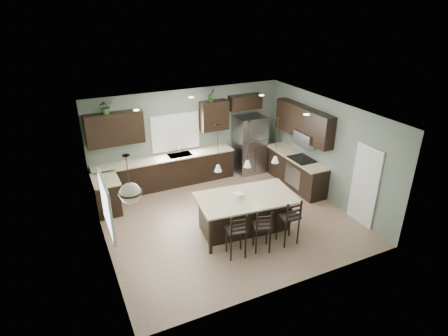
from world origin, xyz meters
The scene contains 32 objects.
ground centered at (0.00, 0.00, 0.00)m, with size 6.00×6.00×0.00m, color #9E8466.
pantry_door centered at (2.98, -1.55, 1.02)m, with size 0.04×0.82×2.04m, color white.
window_back centered at (-0.40, 2.73, 1.55)m, with size 1.35×0.02×1.00m, color white.
window_left centered at (-2.98, -0.80, 1.55)m, with size 0.02×1.10×1.00m, color white.
left_return_cabs centered at (-2.70, 1.70, 0.45)m, with size 0.60×0.90×0.90m, color black.
left_return_countertop centered at (-2.68, 1.70, 0.92)m, with size 0.66×0.96×0.04m, color beige.
back_lower_cabs centered at (-0.85, 2.45, 0.45)m, with size 4.20×0.60×0.90m, color black.
back_countertop centered at (-0.85, 2.43, 0.92)m, with size 4.20×0.66×0.04m, color beige.
sink_inset centered at (-0.40, 2.43, 0.94)m, with size 0.70×0.45×0.01m, color gray.
faucet centered at (-0.40, 2.40, 1.08)m, with size 0.02×0.02×0.28m, color silver.
back_upper_left centered at (-2.15, 2.58, 1.95)m, with size 1.55×0.34×0.90m, color black.
back_upper_right centered at (0.80, 2.58, 1.95)m, with size 0.85×0.34×0.90m, color black.
fridge_header centered at (1.85, 2.58, 2.25)m, with size 1.05×0.34×0.45m, color black.
right_lower_cabs centered at (2.70, 0.87, 0.45)m, with size 0.60×2.35×0.90m, color black.
right_countertop centered at (2.68, 0.87, 0.92)m, with size 0.66×2.35×0.04m, color beige.
cooktop centered at (2.68, 0.60, 0.94)m, with size 0.58×0.75×0.02m, color black.
wall_oven_front centered at (2.40, 0.60, 0.45)m, with size 0.01×0.72×0.60m, color gray.
right_upper_cabs centered at (2.83, 0.87, 1.95)m, with size 0.34×2.35×0.90m, color black.
microwave centered at (2.78, 0.60, 1.55)m, with size 0.40×0.75×0.40m, color gray.
refrigerator centered at (1.92, 2.32, 0.93)m, with size 0.90×0.74×1.85m, color gray.
kitchen_island centered at (0.18, -0.66, 0.46)m, with size 2.31×1.31×0.92m, color black.
serving_dish centered at (-0.01, -0.64, 0.99)m, with size 0.24×0.24×0.14m, color white.
bar_stool_left centered at (-0.47, -1.43, 0.55)m, with size 0.41×0.41×1.10m, color black.
bar_stool_center centered at (0.14, -1.49, 0.53)m, with size 0.39×0.39×1.05m, color black.
bar_stool_right centered at (0.82, -1.49, 0.58)m, with size 0.43×0.43×1.16m, color black.
pendant_left centered at (-0.51, -0.59, 2.25)m, with size 0.17×0.17×1.10m, color white, non-canonical shape.
pendant_center centered at (0.18, -0.66, 2.25)m, with size 0.17×0.17×1.10m, color white, non-canonical shape.
pendant_right centered at (0.88, -0.73, 2.25)m, with size 0.17×0.17×1.10m, color silver, non-canonical shape.
chandelier centered at (-2.60, -1.45, 2.33)m, with size 0.43×0.43×0.94m, color beige, non-canonical shape.
plant_back_left centered at (-2.31, 2.55, 2.60)m, with size 0.36×0.31×0.40m, color #2C5023.
plant_back_right centered at (0.70, 2.55, 2.60)m, with size 0.21×0.17×0.39m, color #284B20.
room_shell centered at (0.00, 0.00, 1.70)m, with size 6.00×6.00×6.00m.
Camera 1 is at (-3.58, -7.42, 5.22)m, focal length 30.00 mm.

